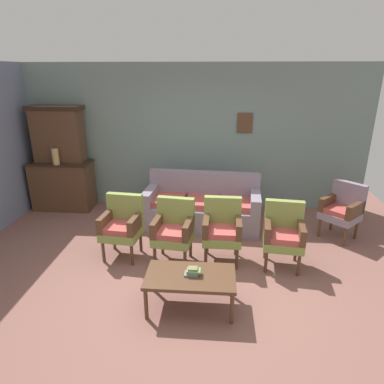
{
  "coord_description": "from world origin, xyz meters",
  "views": [
    {
      "loc": [
        0.42,
        -3.66,
        2.56
      ],
      "look_at": [
        0.05,
        1.01,
        0.85
      ],
      "focal_mm": 31.31,
      "sensor_mm": 36.0,
      "label": 1
    }
  ],
  "objects_px": {
    "vase_on_cabinet": "(56,157)",
    "floral_couch": "(202,208)",
    "coffee_table": "(190,278)",
    "floor_vase_by_wall": "(352,202)",
    "armchair_by_doorway": "(174,228)",
    "armchair_near_cabinet": "(283,232)",
    "armchair_near_couch_end": "(222,228)",
    "book_stack_on_table": "(193,272)",
    "side_cabinet": "(63,185)",
    "wingback_chair_by_fireplace": "(342,208)",
    "armchair_row_middle": "(122,224)"
  },
  "relations": [
    {
      "from": "side_cabinet",
      "to": "wingback_chair_by_fireplace",
      "type": "height_order",
      "value": "side_cabinet"
    },
    {
      "from": "armchair_near_couch_end",
      "to": "wingback_chair_by_fireplace",
      "type": "height_order",
      "value": "same"
    },
    {
      "from": "armchair_near_couch_end",
      "to": "book_stack_on_table",
      "type": "xyz_separation_m",
      "value": [
        -0.33,
        -1.06,
        -0.04
      ]
    },
    {
      "from": "floor_vase_by_wall",
      "to": "book_stack_on_table",
      "type": "bearing_deg",
      "value": -135.24
    },
    {
      "from": "book_stack_on_table",
      "to": "wingback_chair_by_fireplace",
      "type": "bearing_deg",
      "value": 40.35
    },
    {
      "from": "armchair_row_middle",
      "to": "coffee_table",
      "type": "height_order",
      "value": "armchair_row_middle"
    },
    {
      "from": "floral_couch",
      "to": "wingback_chair_by_fireplace",
      "type": "distance_m",
      "value": 2.26
    },
    {
      "from": "armchair_by_doorway",
      "to": "side_cabinet",
      "type": "bearing_deg",
      "value": 143.43
    },
    {
      "from": "armchair_row_middle",
      "to": "armchair_near_couch_end",
      "type": "relative_size",
      "value": 1.0
    },
    {
      "from": "armchair_near_couch_end",
      "to": "coffee_table",
      "type": "bearing_deg",
      "value": -108.52
    },
    {
      "from": "armchair_by_doorway",
      "to": "floor_vase_by_wall",
      "type": "distance_m",
      "value": 3.45
    },
    {
      "from": "armchair_row_middle",
      "to": "book_stack_on_table",
      "type": "relative_size",
      "value": 5.0
    },
    {
      "from": "armchair_by_doorway",
      "to": "floral_couch",
      "type": "bearing_deg",
      "value": 73.94
    },
    {
      "from": "armchair_near_cabinet",
      "to": "armchair_row_middle",
      "type": "bearing_deg",
      "value": 177.75
    },
    {
      "from": "armchair_row_middle",
      "to": "book_stack_on_table",
      "type": "bearing_deg",
      "value": -44.38
    },
    {
      "from": "wingback_chair_by_fireplace",
      "to": "coffee_table",
      "type": "relative_size",
      "value": 0.9
    },
    {
      "from": "vase_on_cabinet",
      "to": "floral_couch",
      "type": "height_order",
      "value": "vase_on_cabinet"
    },
    {
      "from": "floral_couch",
      "to": "coffee_table",
      "type": "xyz_separation_m",
      "value": [
        -0.02,
        -2.16,
        0.05
      ]
    },
    {
      "from": "vase_on_cabinet",
      "to": "armchair_by_doorway",
      "type": "xyz_separation_m",
      "value": [
        2.37,
        -1.59,
        -0.58
      ]
    },
    {
      "from": "armchair_row_middle",
      "to": "floor_vase_by_wall",
      "type": "relative_size",
      "value": 1.36
    },
    {
      "from": "coffee_table",
      "to": "floor_vase_by_wall",
      "type": "distance_m",
      "value": 3.78
    },
    {
      "from": "vase_on_cabinet",
      "to": "coffee_table",
      "type": "distance_m",
      "value": 3.79
    },
    {
      "from": "armchair_by_doorway",
      "to": "floor_vase_by_wall",
      "type": "relative_size",
      "value": 1.36
    },
    {
      "from": "armchair_row_middle",
      "to": "armchair_near_cabinet",
      "type": "xyz_separation_m",
      "value": [
        2.25,
        -0.09,
        0.0
      ]
    },
    {
      "from": "vase_on_cabinet",
      "to": "floor_vase_by_wall",
      "type": "distance_m",
      "value": 5.43
    },
    {
      "from": "floral_couch",
      "to": "side_cabinet",
      "type": "bearing_deg",
      "value": 167.65
    },
    {
      "from": "armchair_row_middle",
      "to": "armchair_by_doorway",
      "type": "height_order",
      "value": "same"
    },
    {
      "from": "vase_on_cabinet",
      "to": "book_stack_on_table",
      "type": "distance_m",
      "value": 3.79
    },
    {
      "from": "armchair_near_cabinet",
      "to": "floor_vase_by_wall",
      "type": "height_order",
      "value": "armchair_near_cabinet"
    },
    {
      "from": "wingback_chair_by_fireplace",
      "to": "book_stack_on_table",
      "type": "height_order",
      "value": "wingback_chair_by_fireplace"
    },
    {
      "from": "vase_on_cabinet",
      "to": "armchair_near_cabinet",
      "type": "bearing_deg",
      "value": -22.42
    },
    {
      "from": "armchair_by_doorway",
      "to": "coffee_table",
      "type": "xyz_separation_m",
      "value": [
        0.31,
        -0.98,
        -0.12
      ]
    },
    {
      "from": "armchair_near_cabinet",
      "to": "book_stack_on_table",
      "type": "distance_m",
      "value": 1.51
    },
    {
      "from": "armchair_row_middle",
      "to": "floor_vase_by_wall",
      "type": "xyz_separation_m",
      "value": [
        3.76,
        1.58,
        -0.17
      ]
    },
    {
      "from": "vase_on_cabinet",
      "to": "armchair_by_doorway",
      "type": "distance_m",
      "value": 2.91
    },
    {
      "from": "side_cabinet",
      "to": "armchair_near_couch_end",
      "type": "height_order",
      "value": "side_cabinet"
    },
    {
      "from": "armchair_by_doorway",
      "to": "floor_vase_by_wall",
      "type": "xyz_separation_m",
      "value": [
        3.01,
        1.67,
        -0.17
      ]
    },
    {
      "from": "book_stack_on_table",
      "to": "floor_vase_by_wall",
      "type": "distance_m",
      "value": 3.77
    },
    {
      "from": "armchair_near_couch_end",
      "to": "book_stack_on_table",
      "type": "height_order",
      "value": "armchair_near_couch_end"
    },
    {
      "from": "side_cabinet",
      "to": "armchair_row_middle",
      "type": "distance_m",
      "value": 2.35
    },
    {
      "from": "armchair_by_doorway",
      "to": "book_stack_on_table",
      "type": "distance_m",
      "value": 1.04
    },
    {
      "from": "floral_couch",
      "to": "floor_vase_by_wall",
      "type": "distance_m",
      "value": 2.72
    },
    {
      "from": "vase_on_cabinet",
      "to": "armchair_row_middle",
      "type": "bearing_deg",
      "value": -42.93
    },
    {
      "from": "armchair_near_cabinet",
      "to": "wingback_chair_by_fireplace",
      "type": "xyz_separation_m",
      "value": [
        1.08,
        0.92,
        0.0
      ]
    },
    {
      "from": "vase_on_cabinet",
      "to": "floral_couch",
      "type": "xyz_separation_m",
      "value": [
        2.71,
        -0.42,
        -0.75
      ]
    },
    {
      "from": "armchair_row_middle",
      "to": "armchair_by_doorway",
      "type": "xyz_separation_m",
      "value": [
        0.75,
        -0.09,
        0.0
      ]
    },
    {
      "from": "vase_on_cabinet",
      "to": "armchair_near_couch_end",
      "type": "relative_size",
      "value": 0.33
    },
    {
      "from": "vase_on_cabinet",
      "to": "coffee_table",
      "type": "bearing_deg",
      "value": -43.82
    },
    {
      "from": "armchair_near_couch_end",
      "to": "floral_couch",
      "type": "bearing_deg",
      "value": 106.82
    },
    {
      "from": "wingback_chair_by_fireplace",
      "to": "coffee_table",
      "type": "bearing_deg",
      "value": -139.91
    }
  ]
}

